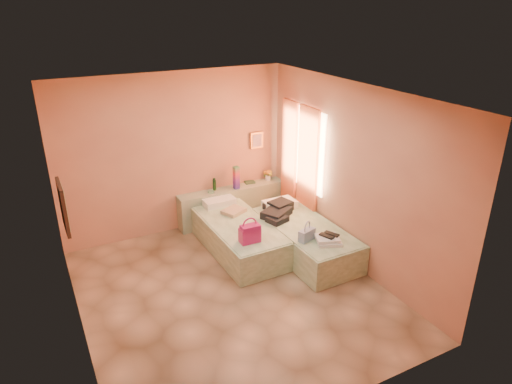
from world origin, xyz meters
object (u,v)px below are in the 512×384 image
Objects in this scene: water_bottle at (214,184)px; magenta_handbag at (250,233)px; flower_vase at (268,174)px; blue_handbag at (307,235)px; bed_right at (304,240)px; headboard_ledge at (232,204)px; towel_stack at (329,240)px; bed_left at (238,236)px; green_book at (250,182)px.

magenta_handbag is at bearing -95.63° from water_bottle.
water_bottle is 0.91× the size of flower_vase.
flower_vase is at bearing 55.35° from magenta_handbag.
water_bottle is at bearing 87.80° from blue_handbag.
blue_handbag is (-0.23, -0.40, 0.34)m from bed_right.
headboard_ledge reaches higher than towel_stack.
blue_handbag is at bearing -73.90° from water_bottle.
bed_left is 1.43m from green_book.
magenta_handbag reaches higher than green_book.
bed_right is 6.57× the size of magenta_handbag.
headboard_ledge is at bearing -160.18° from green_book.
bed_left is at bearing -136.55° from flower_vase.
green_book is (0.78, 1.12, 0.42)m from bed_left.
bed_right is at bearing -63.77° from water_bottle.
towel_stack is (0.13, -2.35, -0.12)m from green_book.
water_bottle is at bearing 179.49° from flower_vase.
green_book is (0.72, 0.01, -0.09)m from water_bottle.
water_bottle is 0.63× the size of towel_stack.
bed_right is 0.70m from towel_stack.
water_bottle reaches higher than bed_left.
blue_handbag is (0.61, -2.11, -0.17)m from water_bottle.
bed_right is 10.71× the size of green_book.
green_book is 1.99m from magenta_handbag.
green_book is at bearing 64.69° from magenta_handbag.
magenta_handbag reaches higher than bed_right.
bed_left is at bearing -109.65° from headboard_ledge.
magenta_handbag reaches higher than headboard_ledge.
blue_handbag is (0.78, -0.35, -0.05)m from magenta_handbag.
bed_right is at bearing -98.71° from flower_vase.
headboard_ledge is at bearing -176.42° from flower_vase.
green_book is 0.53× the size of towel_stack.
blue_handbag reaches higher than bed_left.
bed_left is 1.08m from bed_right.
magenta_handbag is 0.87× the size of towel_stack.
green_book is at bearing 54.36° from bed_left.
towel_stack is (0.91, -1.23, 0.30)m from bed_left.
headboard_ledge is at bearing 103.21° from towel_stack.
water_bottle reaches higher than green_book.
bed_right is 0.57m from blue_handbag.
flower_vase reaches higher than headboard_ledge.
water_bottle is at bearing -169.32° from green_book.
green_book reaches higher than bed_right.
bed_left is 5.71× the size of towel_stack.
water_bottle reaches higher than blue_handbag.
water_bottle is 0.72× the size of magenta_handbag.
blue_handbag is at bearing -81.90° from headboard_ledge.
headboard_ledge is at bearing -10.53° from water_bottle.
magenta_handbag is at bearing -126.10° from flower_vase.
headboard_ledge is 6.74× the size of magenta_handbag.
flower_vase is (0.26, 1.70, 0.52)m from bed_right.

